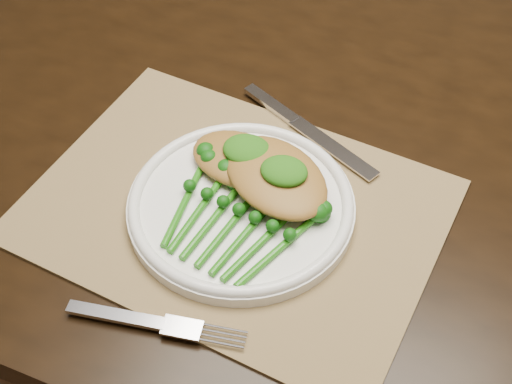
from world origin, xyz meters
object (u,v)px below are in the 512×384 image
(placemat, at_px, (235,210))
(chicken_fillet_left, at_px, (241,160))
(dining_table, at_px, (327,285))
(broccolini_bundle, at_px, (230,226))
(dinner_plate, at_px, (241,205))

(placemat, distance_m, chicken_fillet_left, 0.06)
(dining_table, relative_size, broccolini_bundle, 8.79)
(dinner_plate, bearing_deg, placemat, 168.29)
(chicken_fillet_left, bearing_deg, dining_table, 67.26)
(dinner_plate, xyz_separation_m, broccolini_bundle, (0.00, -0.04, 0.01))
(dining_table, relative_size, placemat, 3.73)
(placemat, bearing_deg, dining_table, 74.25)
(placemat, relative_size, dinner_plate, 1.77)
(placemat, height_order, broccolini_bundle, broccolini_bundle)
(dining_table, relative_size, chicken_fillet_left, 13.96)
(dining_table, xyz_separation_m, broccolini_bundle, (-0.08, -0.23, 0.40))
(dining_table, height_order, broccolini_bundle, broccolini_bundle)
(placemat, distance_m, dinner_plate, 0.02)
(chicken_fillet_left, relative_size, broccolini_bundle, 0.63)
(dinner_plate, bearing_deg, broccolini_bundle, -89.27)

